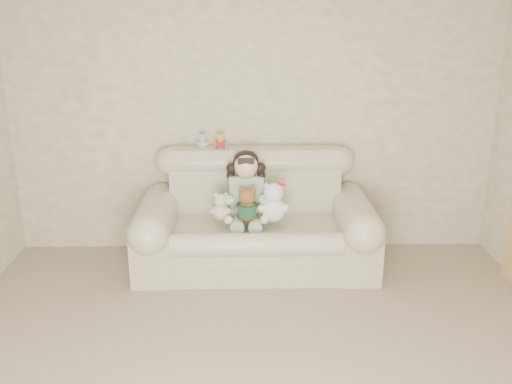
# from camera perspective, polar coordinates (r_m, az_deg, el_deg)

# --- Properties ---
(wall_back) EXTENTS (4.50, 0.00, 4.50)m
(wall_back) POSITION_cam_1_polar(r_m,az_deg,el_deg) (5.32, -0.23, 7.66)
(wall_back) COLOR beige
(wall_back) RESTS_ON ground
(sofa) EXTENTS (2.10, 0.95, 1.03)m
(sofa) POSITION_cam_1_polar(r_m,az_deg,el_deg) (5.03, -0.02, -2.20)
(sofa) COLOR beige
(sofa) RESTS_ON floor
(seated_child) EXTENTS (0.42, 0.50, 0.65)m
(seated_child) POSITION_cam_1_polar(r_m,az_deg,el_deg) (5.03, -1.00, 0.58)
(seated_child) COLOR #357647
(seated_child) RESTS_ON sofa
(brown_teddy) EXTENTS (0.26, 0.21, 0.36)m
(brown_teddy) POSITION_cam_1_polar(r_m,az_deg,el_deg) (4.86, -0.89, -0.90)
(brown_teddy) COLOR brown
(brown_teddy) RESTS_ON sofa
(white_cat) EXTENTS (0.30, 0.25, 0.42)m
(white_cat) POSITION_cam_1_polar(r_m,az_deg,el_deg) (4.84, 1.75, -0.59)
(white_cat) COLOR white
(white_cat) RESTS_ON sofa
(cream_teddy) EXTENTS (0.19, 0.15, 0.29)m
(cream_teddy) POSITION_cam_1_polar(r_m,az_deg,el_deg) (4.90, -3.51, -1.20)
(cream_teddy) COLOR beige
(cream_teddy) RESTS_ON sofa
(yellow_mini_bear) EXTENTS (0.14, 0.12, 0.18)m
(yellow_mini_bear) POSITION_cam_1_polar(r_m,az_deg,el_deg) (5.22, -3.54, 5.17)
(yellow_mini_bear) COLOR yellow
(yellow_mini_bear) RESTS_ON sofa
(grey_mini_plush) EXTENTS (0.12, 0.10, 0.17)m
(grey_mini_plush) POSITION_cam_1_polar(r_m,az_deg,el_deg) (5.25, -5.37, 5.20)
(grey_mini_plush) COLOR silver
(grey_mini_plush) RESTS_ON sofa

